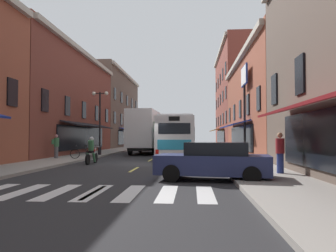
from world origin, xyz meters
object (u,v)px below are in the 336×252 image
sedan_mid (156,144)px  motorcycle_rider (92,152)px  box_truck (146,132)px  pedestrian_near (56,146)px  sedan_near (213,161)px  pedestrian_mid (280,152)px  transit_bus (179,137)px  street_lamp_twin (100,120)px  bicycle_near (83,153)px  billboard_sign (244,89)px

sedan_mid → motorcycle_rider: 21.79m
box_truck → pedestrian_near: box_truck is taller
sedan_near → pedestrian_mid: size_ratio=2.62×
pedestrian_mid → box_truck: bearing=77.6°
transit_bus → sedan_mid: (-3.59, 14.94, -0.92)m
transit_bus → street_lamp_twin: street_lamp_twin is taller
sedan_mid → pedestrian_mid: pedestrian_mid is taller
motorcycle_rider → pedestrian_near: 4.51m
pedestrian_near → transit_bus: bearing=84.1°
transit_bus → bicycle_near: bearing=-147.1°
sedan_mid → pedestrian_mid: 28.32m
billboard_sign → sedan_near: size_ratio=1.60×
bicycle_near → street_lamp_twin: bearing=92.7°
box_truck → pedestrian_near: 9.91m
street_lamp_twin → bicycle_near: bearing=-87.3°
box_truck → motorcycle_rider: 11.42m
pedestrian_near → pedestrian_mid: size_ratio=0.99×
transit_bus → street_lamp_twin: bearing=175.7°
pedestrian_near → pedestrian_mid: 15.59m
street_lamp_twin → motorcycle_rider: bearing=-77.0°
transit_bus → sedan_near: transit_bus is taller
box_truck → sedan_near: size_ratio=1.85×
box_truck → sedan_mid: (-0.20, 10.52, -1.34)m
pedestrian_mid → street_lamp_twin: bearing=93.7°
motorcycle_rider → sedan_near: bearing=-44.1°
motorcycle_rider → pedestrian_mid: 11.14m
transit_bus → sedan_near: (1.87, -13.50, -0.93)m
pedestrian_near → street_lamp_twin: bearing=127.1°
box_truck → billboard_sign: bearing=-30.6°
bicycle_near → street_lamp_twin: 5.40m
transit_bus → bicycle_near: size_ratio=6.79×
bicycle_near → pedestrian_mid: pedestrian_mid is taller
sedan_near → pedestrian_near: (-10.43, 9.53, 0.29)m
sedan_mid → pedestrian_near: pedestrian_near is taller
transit_bus → pedestrian_mid: 13.03m
billboard_sign → pedestrian_near: bearing=-166.5°
transit_bus → bicycle_near: (-6.51, -4.22, -1.16)m
billboard_sign → bicycle_near: bearing=-163.1°
sedan_near → sedan_mid: (-5.46, 28.44, 0.01)m
street_lamp_twin → box_truck: bearing=49.5°
transit_bus → sedan_mid: bearing=103.5°
box_truck → bicycle_near: box_truck is taller
motorcycle_rider → pedestrian_near: size_ratio=1.23×
sedan_mid → motorcycle_rider: size_ratio=2.25×
pedestrian_mid → pedestrian_near: bearing=109.9°
sedan_mid → pedestrian_near: (-4.96, -18.91, 0.28)m
bicycle_near → box_truck: bearing=70.1°
bicycle_near → pedestrian_near: bearing=173.1°
box_truck → sedan_near: 18.72m
sedan_near → sedan_mid: sedan_mid is taller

